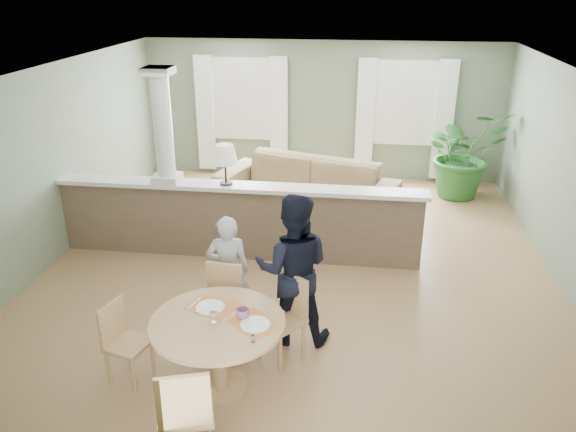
# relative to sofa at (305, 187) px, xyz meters

# --- Properties ---
(ground) EXTENTS (8.00, 8.00, 0.00)m
(ground) POSITION_rel_sofa_xyz_m (0.11, -2.01, -0.45)
(ground) COLOR tan
(ground) RESTS_ON ground
(room_shell) EXTENTS (7.02, 8.02, 2.71)m
(room_shell) POSITION_rel_sofa_xyz_m (0.08, -1.38, 1.36)
(room_shell) COLOR gray
(room_shell) RESTS_ON ground
(pony_wall) EXTENTS (5.32, 0.38, 2.70)m
(pony_wall) POSITION_rel_sofa_xyz_m (-0.87, -1.81, 0.26)
(pony_wall) COLOR brown
(pony_wall) RESTS_ON ground
(sofa) EXTENTS (3.30, 2.07, 0.90)m
(sofa) POSITION_rel_sofa_xyz_m (0.00, 0.00, 0.00)
(sofa) COLOR olive
(sofa) RESTS_ON ground
(houseplant) EXTENTS (1.85, 1.74, 1.64)m
(houseplant) POSITION_rel_sofa_xyz_m (2.77, 1.19, 0.37)
(houseplant) COLOR #255D25
(houseplant) RESTS_ON ground
(dining_table) EXTENTS (1.29, 1.29, 0.88)m
(dining_table) POSITION_rel_sofa_xyz_m (-0.35, -4.67, 0.17)
(dining_table) COLOR tan
(dining_table) RESTS_ON ground
(chair_far_boy) EXTENTS (0.46, 0.46, 0.94)m
(chair_far_boy) POSITION_rel_sofa_xyz_m (-0.50, -3.94, 0.07)
(chair_far_boy) COLOR tan
(chair_far_boy) RESTS_ON ground
(chair_far_man) EXTENTS (0.59, 0.59, 0.92)m
(chair_far_man) POSITION_rel_sofa_xyz_m (0.21, -4.03, 0.06)
(chair_far_man) COLOR tan
(chair_far_man) RESTS_ON ground
(chair_near) EXTENTS (0.56, 0.56, 0.99)m
(chair_near) POSITION_rel_sofa_xyz_m (-0.39, -5.62, 0.10)
(chair_near) COLOR tan
(chair_near) RESTS_ON ground
(chair_side) EXTENTS (0.47, 0.47, 0.84)m
(chair_side) POSITION_rel_sofa_xyz_m (-1.35, -4.63, 0.02)
(chair_side) COLOR tan
(chair_side) RESTS_ON ground
(child_person) EXTENTS (0.55, 0.41, 1.36)m
(child_person) POSITION_rel_sofa_xyz_m (-0.53, -3.51, 0.23)
(child_person) COLOR #AAAAAF
(child_person) RESTS_ON ground
(man_person) EXTENTS (0.87, 0.70, 1.74)m
(man_person) POSITION_rel_sofa_xyz_m (0.25, -3.72, 0.42)
(man_person) COLOR black
(man_person) RESTS_ON ground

